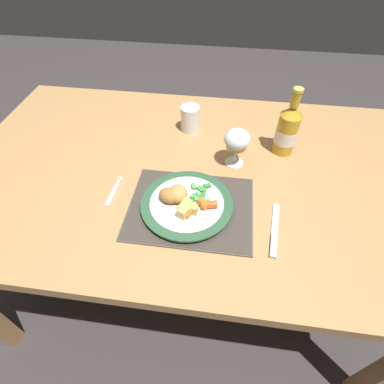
{
  "coord_description": "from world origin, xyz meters",
  "views": [
    {
      "loc": [
        0.12,
        -0.74,
        1.42
      ],
      "look_at": [
        0.04,
        -0.15,
        0.78
      ],
      "focal_mm": 28.0,
      "sensor_mm": 36.0,
      "label": 1
    }
  ],
  "objects_px": {
    "table_knife": "(274,234)",
    "wine_glass": "(237,141)",
    "dining_table": "(187,184)",
    "drinking_cup": "(190,118)",
    "dinner_plate": "(187,204)",
    "fork": "(113,193)",
    "bottle": "(287,130)"
  },
  "relations": [
    {
      "from": "fork",
      "to": "bottle",
      "type": "distance_m",
      "value": 0.61
    },
    {
      "from": "bottle",
      "to": "drinking_cup",
      "type": "xyz_separation_m",
      "value": [
        -0.34,
        0.09,
        -0.04
      ]
    },
    {
      "from": "dinner_plate",
      "to": "table_knife",
      "type": "xyz_separation_m",
      "value": [
        0.25,
        -0.06,
        -0.01
      ]
    },
    {
      "from": "drinking_cup",
      "to": "table_knife",
      "type": "bearing_deg",
      "value": -57.1
    },
    {
      "from": "dinner_plate",
      "to": "drinking_cup",
      "type": "xyz_separation_m",
      "value": [
        -0.05,
        0.4,
        0.03
      ]
    },
    {
      "from": "fork",
      "to": "drinking_cup",
      "type": "bearing_deg",
      "value": 63.0
    },
    {
      "from": "table_knife",
      "to": "drinking_cup",
      "type": "height_order",
      "value": "drinking_cup"
    },
    {
      "from": "wine_glass",
      "to": "drinking_cup",
      "type": "distance_m",
      "value": 0.25
    },
    {
      "from": "fork",
      "to": "bottle",
      "type": "height_order",
      "value": "bottle"
    },
    {
      "from": "dinner_plate",
      "to": "wine_glass",
      "type": "distance_m",
      "value": 0.27
    },
    {
      "from": "dinner_plate",
      "to": "drinking_cup",
      "type": "height_order",
      "value": "drinking_cup"
    },
    {
      "from": "fork",
      "to": "table_knife",
      "type": "bearing_deg",
      "value": -10.53
    },
    {
      "from": "fork",
      "to": "wine_glass",
      "type": "xyz_separation_m",
      "value": [
        0.36,
        0.19,
        0.09
      ]
    },
    {
      "from": "bottle",
      "to": "drinking_cup",
      "type": "bearing_deg",
      "value": 166.07
    },
    {
      "from": "wine_glass",
      "to": "fork",
      "type": "bearing_deg",
      "value": -151.93
    },
    {
      "from": "dinner_plate",
      "to": "drinking_cup",
      "type": "distance_m",
      "value": 0.4
    },
    {
      "from": "table_knife",
      "to": "fork",
      "type": "bearing_deg",
      "value": 169.47
    },
    {
      "from": "dining_table",
      "to": "fork",
      "type": "bearing_deg",
      "value": -144.49
    },
    {
      "from": "fork",
      "to": "bottle",
      "type": "xyz_separation_m",
      "value": [
        0.53,
        0.29,
        0.09
      ]
    },
    {
      "from": "dining_table",
      "to": "bottle",
      "type": "xyz_separation_m",
      "value": [
        0.32,
        0.14,
        0.17
      ]
    },
    {
      "from": "dinner_plate",
      "to": "dining_table",
      "type": "bearing_deg",
      "value": 98.45
    },
    {
      "from": "table_knife",
      "to": "wine_glass",
      "type": "xyz_separation_m",
      "value": [
        -0.12,
        0.29,
        0.09
      ]
    },
    {
      "from": "dining_table",
      "to": "fork",
      "type": "height_order",
      "value": "fork"
    },
    {
      "from": "dining_table",
      "to": "drinking_cup",
      "type": "height_order",
      "value": "drinking_cup"
    },
    {
      "from": "dinner_plate",
      "to": "fork",
      "type": "xyz_separation_m",
      "value": [
        -0.23,
        0.03,
        -0.01
      ]
    },
    {
      "from": "dining_table",
      "to": "dinner_plate",
      "type": "height_order",
      "value": "dinner_plate"
    },
    {
      "from": "table_knife",
      "to": "bottle",
      "type": "bearing_deg",
      "value": 83.16
    },
    {
      "from": "drinking_cup",
      "to": "dinner_plate",
      "type": "bearing_deg",
      "value": -83.4
    },
    {
      "from": "dining_table",
      "to": "table_knife",
      "type": "xyz_separation_m",
      "value": [
        0.28,
        -0.24,
        0.08
      ]
    },
    {
      "from": "dining_table",
      "to": "fork",
      "type": "xyz_separation_m",
      "value": [
        -0.21,
        -0.15,
        0.08
      ]
    },
    {
      "from": "dining_table",
      "to": "fork",
      "type": "distance_m",
      "value": 0.27
    },
    {
      "from": "wine_glass",
      "to": "dining_table",
      "type": "bearing_deg",
      "value": -163.67
    }
  ]
}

